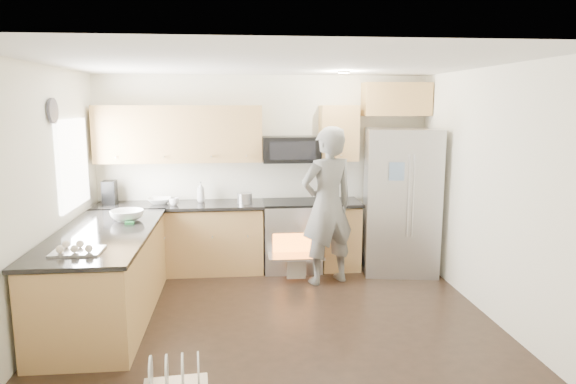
{
  "coord_description": "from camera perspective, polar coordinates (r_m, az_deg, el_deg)",
  "views": [
    {
      "loc": [
        -0.36,
        -5.01,
        2.22
      ],
      "look_at": [
        0.18,
        0.5,
        1.27
      ],
      "focal_mm": 32.0,
      "sensor_mm": 36.0,
      "label": 1
    }
  ],
  "objects": [
    {
      "name": "ground",
      "position": [
        5.49,
        -1.41,
        -14.06
      ],
      "size": [
        4.5,
        4.5,
        0.0
      ],
      "primitive_type": "plane",
      "color": "black",
      "rests_on": "ground"
    },
    {
      "name": "room_shell",
      "position": [
        5.07,
        -1.92,
        3.6
      ],
      "size": [
        4.54,
        4.04,
        2.62
      ],
      "color": "white",
      "rests_on": "ground"
    },
    {
      "name": "back_cabinet_run",
      "position": [
        6.88,
        -7.39,
        -0.82
      ],
      "size": [
        4.45,
        0.64,
        2.5
      ],
      "color": "tan",
      "rests_on": "ground"
    },
    {
      "name": "peninsula",
      "position": [
        5.72,
        -19.61,
        -8.68
      ],
      "size": [
        0.96,
        2.36,
        1.04
      ],
      "color": "tan",
      "rests_on": "ground"
    },
    {
      "name": "stove_range",
      "position": [
        6.91,
        0.43,
        -3.12
      ],
      "size": [
        0.76,
        0.97,
        1.79
      ],
      "color": "#B7B7BC",
      "rests_on": "ground"
    },
    {
      "name": "refrigerator",
      "position": [
        6.92,
        12.42,
        -1.01
      ],
      "size": [
        1.04,
        0.87,
        1.9
      ],
      "rotation": [
        0.0,
        0.0,
        -0.16
      ],
      "color": "#B7B7BC",
      "rests_on": "ground"
    },
    {
      "name": "person",
      "position": [
        6.34,
        4.4,
        -1.55
      ],
      "size": [
        0.83,
        0.69,
        1.95
      ],
      "primitive_type": "imported",
      "rotation": [
        0.0,
        0.0,
        3.5
      ],
      "color": "slate",
      "rests_on": "ground"
    },
    {
      "name": "dish_rack",
      "position": [
        4.34,
        -12.43,
        -19.95
      ],
      "size": [
        0.54,
        0.44,
        0.31
      ],
      "rotation": [
        0.0,
        0.0,
        0.09
      ],
      "color": "#B7B7BC",
      "rests_on": "ground"
    }
  ]
}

